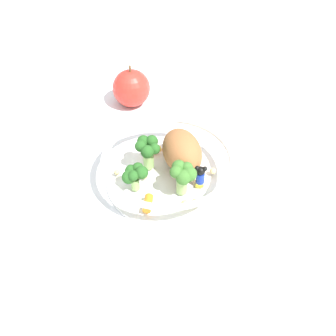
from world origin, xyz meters
name	(u,v)px	position (x,y,z in m)	size (l,w,h in m)	color
ground_plane	(156,177)	(0.00, 0.00, 0.00)	(2.40, 2.40, 0.00)	white
food_container	(171,164)	(-0.02, -0.02, 0.03)	(0.20, 0.20, 0.07)	white
loose_apple	(131,88)	(0.19, -0.08, 0.04)	(0.07, 0.07, 0.08)	red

